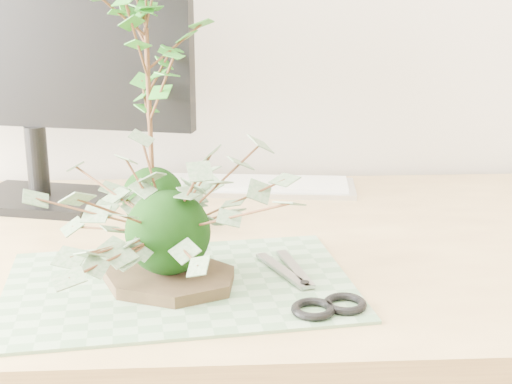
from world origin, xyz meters
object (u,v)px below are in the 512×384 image
desk (221,297)px  maple_kokedama (147,45)px  keyboard (243,185)px  monitor (28,38)px  ivy_kokedama (166,194)px

desk → maple_kokedama: maple_kokedama is taller
maple_kokedama → keyboard: (0.14, 0.20, -0.27)m
keyboard → monitor: (-0.35, -0.06, 0.27)m
ivy_kokedama → keyboard: size_ratio=0.88×
monitor → ivy_kokedama: bearing=-42.1°
keyboard → monitor: monitor is taller
ivy_kokedama → maple_kokedama: 0.28m
ivy_kokedama → monitor: monitor is taller
maple_kokedama → desk: bearing=-34.4°
desk → keyboard: bearing=80.7°
monitor → maple_kokedama: bearing=-20.3°
desk → keyboard: size_ratio=3.88×
maple_kokedama → monitor: monitor is taller
desk → keyboard: keyboard is taller
ivy_kokedama → monitor: size_ratio=0.69×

